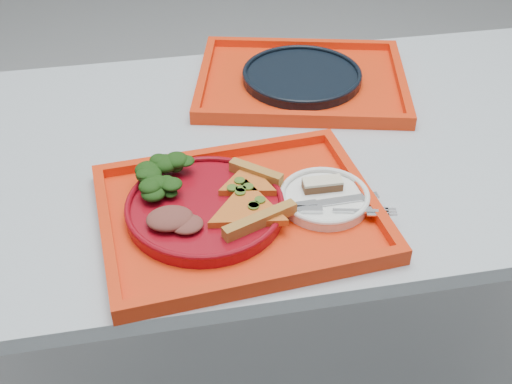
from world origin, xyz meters
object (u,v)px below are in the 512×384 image
tray_main (239,216)px  navy_plate (302,77)px  tray_far (302,83)px  dinner_plate (205,209)px  dessert_bar (322,184)px

tray_main → navy_plate: navy_plate is taller
tray_main → tray_far: (0.21, 0.42, 0.00)m
dinner_plate → navy_plate: 0.49m
tray_far → dinner_plate: (-0.27, -0.41, 0.02)m
tray_far → tray_main: bearing=-102.9°
tray_main → dinner_plate: bearing=164.9°
dessert_bar → tray_far: bearing=81.9°
navy_plate → dessert_bar: 0.40m
tray_main → dessert_bar: bearing=3.4°
tray_far → dinner_plate: dinner_plate is taller
navy_plate → dinner_plate: bearing=-122.9°
dinner_plate → navy_plate: (0.27, 0.41, -0.00)m
dinner_plate → navy_plate: size_ratio=1.00×
tray_main → navy_plate: 0.47m
tray_far → dinner_plate: bearing=-109.3°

